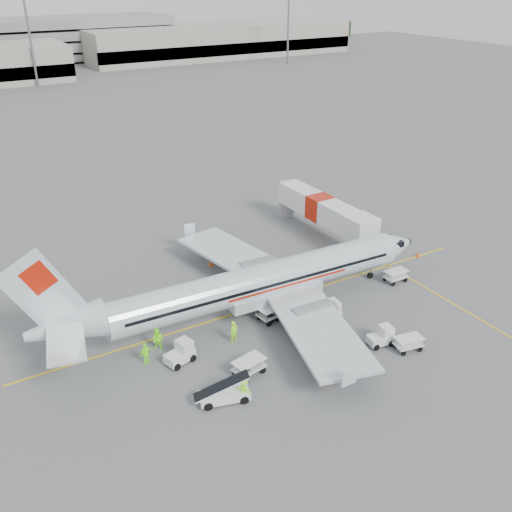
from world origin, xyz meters
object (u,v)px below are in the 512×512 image
(tug_mid, at_px, (327,312))
(belt_loader, at_px, (224,386))
(jet_bridge, at_px, (320,215))
(tug_fore, at_px, (381,336))
(aircraft, at_px, (262,260))
(tug_aft, at_px, (179,353))

(tug_mid, bearing_deg, belt_loader, -155.09)
(jet_bridge, height_order, belt_loader, jet_bridge)
(jet_bridge, xyz_separation_m, tug_fore, (-8.27, -19.37, -1.43))
(aircraft, relative_size, tug_fore, 17.50)
(jet_bridge, height_order, tug_fore, jet_bridge)
(tug_mid, bearing_deg, tug_fore, -66.52)
(jet_bridge, xyz_separation_m, belt_loader, (-21.78, -18.92, -0.96))
(aircraft, relative_size, belt_loader, 7.67)
(tug_fore, relative_size, tug_mid, 0.87)
(jet_bridge, distance_m, tug_mid, 17.65)
(tug_fore, xyz_separation_m, tug_mid, (-1.63, 4.81, 0.12))
(aircraft, bearing_deg, tug_aft, -158.63)
(belt_loader, distance_m, tug_mid, 12.66)
(jet_bridge, bearing_deg, belt_loader, -139.86)
(belt_loader, relative_size, tug_aft, 2.09)
(aircraft, height_order, jet_bridge, aircraft)
(jet_bridge, xyz_separation_m, tug_mid, (-9.89, -14.56, -1.31))
(belt_loader, xyz_separation_m, tug_fore, (13.51, -0.45, -0.46))
(jet_bridge, distance_m, belt_loader, 28.86)
(belt_loader, distance_m, tug_fore, 13.53)
(jet_bridge, bearing_deg, tug_mid, -125.04)
(aircraft, height_order, tug_fore, aircraft)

